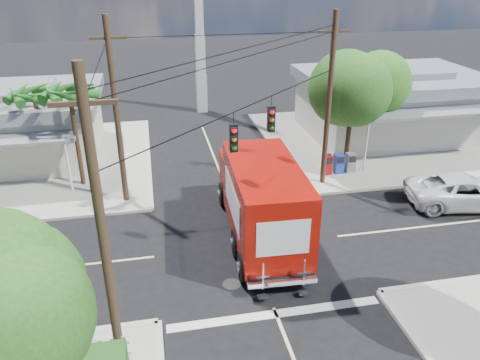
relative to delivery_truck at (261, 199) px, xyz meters
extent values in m
plane|color=black|center=(-0.64, -0.66, -1.89)|extent=(120.00, 120.00, 0.00)
cube|color=#9F9A90|center=(10.36, 10.34, -1.82)|extent=(14.00, 14.00, 0.14)
cube|color=#B4AF9F|center=(3.36, 10.34, -1.82)|extent=(0.25, 14.00, 0.14)
cube|color=#B4AF9F|center=(10.36, 3.34, -1.82)|extent=(14.00, 0.25, 0.14)
cube|color=#9F9A90|center=(-11.64, 10.34, -1.82)|extent=(14.00, 14.00, 0.14)
cube|color=#B4AF9F|center=(-4.64, 10.34, -1.82)|extent=(0.25, 14.00, 0.14)
cube|color=beige|center=(-0.64, 9.34, -1.88)|extent=(0.12, 12.00, 0.01)
cube|color=beige|center=(9.36, -0.66, -1.88)|extent=(12.00, 0.12, 0.01)
cube|color=silver|center=(-0.64, -4.96, -1.88)|extent=(7.50, 0.40, 0.01)
cube|color=beige|center=(11.86, 11.34, -0.05)|extent=(11.00, 8.00, 3.40)
cube|color=gray|center=(11.86, 11.34, 2.00)|extent=(11.80, 8.80, 0.70)
cube|color=gray|center=(11.86, 11.34, 2.50)|extent=(6.05, 4.40, 0.50)
cube|color=gray|center=(11.86, 6.44, 1.15)|extent=(9.90, 1.80, 0.15)
cylinder|color=silver|center=(7.46, 5.64, -0.30)|extent=(0.12, 0.12, 2.90)
cube|color=beige|center=(-12.64, 11.84, -0.15)|extent=(10.00, 8.00, 3.20)
cube|color=gray|center=(-12.64, 11.84, 1.80)|extent=(10.80, 8.80, 0.70)
cube|color=gray|center=(-12.64, 11.84, 2.30)|extent=(5.50, 4.40, 0.50)
cylinder|color=silver|center=(-8.64, 6.14, -0.40)|extent=(0.12, 0.12, 2.70)
cube|color=silver|center=(-0.14, 19.34, -0.39)|extent=(0.80, 0.80, 3.00)
cube|color=silver|center=(-0.14, 19.34, 2.61)|extent=(0.70, 0.70, 3.00)
cube|color=silver|center=(-0.14, 19.34, 5.61)|extent=(0.60, 0.60, 3.00)
sphere|color=#23511A|center=(-7.64, -8.16, 2.43)|extent=(3.71, 3.71, 3.71)
sphere|color=#23511A|center=(-7.29, -8.46, 2.31)|extent=(3.25, 3.25, 3.25)
cylinder|color=#422D1C|center=(6.56, 6.14, 0.30)|extent=(0.28, 0.28, 4.10)
sphere|color=#23511A|center=(6.56, 6.14, 2.86)|extent=(4.10, 4.10, 4.10)
sphere|color=#23511A|center=(6.16, 6.34, 3.12)|extent=(3.33, 3.33, 3.33)
sphere|color=#23511A|center=(6.91, 5.84, 2.73)|extent=(3.58, 3.58, 3.58)
cylinder|color=#422D1C|center=(9.16, 8.34, 0.05)|extent=(0.28, 0.28, 3.58)
sphere|color=#276918|center=(9.16, 8.34, 2.29)|extent=(3.58, 3.58, 3.58)
sphere|color=#276918|center=(8.76, 8.54, 2.51)|extent=(2.91, 2.91, 2.91)
sphere|color=#276918|center=(9.51, 8.04, 2.17)|extent=(3.14, 3.14, 3.14)
cylinder|color=#422D1C|center=(-8.14, 6.84, 0.75)|extent=(0.24, 0.24, 5.00)
cone|color=#205F1B|center=(-7.24, 6.84, 3.35)|extent=(0.50, 2.06, 0.98)
cone|color=#205F1B|center=(-7.58, 7.55, 3.35)|extent=(1.92, 1.68, 0.98)
cone|color=#205F1B|center=(-8.34, 7.72, 3.35)|extent=(2.12, 0.95, 0.98)
cone|color=#205F1B|center=(-8.95, 7.23, 3.35)|extent=(1.34, 2.07, 0.98)
cone|color=#205F1B|center=(-8.95, 6.45, 3.35)|extent=(1.34, 2.07, 0.98)
cone|color=#205F1B|center=(-8.34, 5.96, 3.35)|extent=(2.12, 0.95, 0.98)
cone|color=#205F1B|center=(-7.58, 6.14, 3.35)|extent=(1.92, 1.68, 0.98)
cylinder|color=#422D1C|center=(-10.14, 8.34, 0.55)|extent=(0.24, 0.24, 4.60)
cone|color=#205F1B|center=(-9.24, 8.34, 2.95)|extent=(0.50, 2.06, 0.98)
cone|color=#205F1B|center=(-9.58, 9.05, 2.95)|extent=(1.92, 1.68, 0.98)
cone|color=#205F1B|center=(-10.34, 9.22, 2.95)|extent=(2.12, 0.95, 0.98)
cone|color=#205F1B|center=(-10.95, 8.73, 2.95)|extent=(1.34, 2.07, 0.98)
cone|color=#205F1B|center=(-10.95, 7.95, 2.95)|extent=(1.34, 2.07, 0.98)
cone|color=#205F1B|center=(-10.34, 7.46, 2.95)|extent=(2.12, 0.95, 0.98)
cone|color=#205F1B|center=(-9.58, 7.64, 2.95)|extent=(1.92, 1.68, 0.98)
cylinder|color=#473321|center=(-5.84, -5.86, 2.61)|extent=(0.28, 0.28, 9.00)
cube|color=#473321|center=(-5.84, -5.86, 6.11)|extent=(1.60, 0.12, 0.12)
cylinder|color=#473321|center=(4.56, 4.54, 2.61)|extent=(0.28, 0.28, 9.00)
cube|color=#473321|center=(4.56, 4.54, 6.11)|extent=(1.60, 0.12, 0.12)
cylinder|color=#473321|center=(-5.84, 4.54, 2.61)|extent=(0.28, 0.28, 9.00)
cube|color=#473321|center=(-5.84, 4.54, 6.11)|extent=(1.60, 0.12, 0.12)
cylinder|color=black|center=(-0.64, -0.66, 4.31)|extent=(10.43, 10.43, 0.04)
cube|color=black|center=(-1.44, -1.46, 3.36)|extent=(0.30, 0.24, 1.05)
sphere|color=red|center=(-1.44, -1.60, 3.69)|extent=(0.20, 0.20, 0.20)
cube|color=black|center=(0.46, 0.44, 3.36)|extent=(0.30, 0.24, 1.05)
sphere|color=red|center=(0.46, 0.30, 3.69)|extent=(0.20, 0.20, 0.20)
cube|color=silver|center=(-8.44, -6.26, -1.00)|extent=(5.94, 0.05, 0.08)
cube|color=silver|center=(-5.64, -6.26, -1.25)|extent=(0.09, 0.06, 1.00)
cube|color=#A20E0E|center=(5.16, 5.54, -1.20)|extent=(0.50, 0.50, 1.10)
cube|color=#2241A7|center=(5.86, 5.54, -1.20)|extent=(0.50, 0.50, 1.10)
cube|color=slate|center=(6.56, 5.54, -1.20)|extent=(0.50, 0.50, 1.10)
cube|color=black|center=(0.01, 0.17, -1.30)|extent=(2.77, 8.37, 0.27)
cube|color=#A81108|center=(0.14, 3.40, -0.45)|extent=(2.62, 1.90, 2.33)
cube|color=black|center=(0.17, 4.14, -0.03)|extent=(2.24, 0.35, 1.01)
cube|color=silver|center=(0.17, 4.36, -1.20)|extent=(2.44, 0.22, 0.37)
cube|color=#A81108|center=(-0.03, -0.79, 0.29)|extent=(2.90, 6.25, 3.08)
cube|color=white|center=(1.31, -0.84, 0.45)|extent=(0.17, 3.82, 1.38)
cube|color=white|center=(-1.38, -0.73, 0.45)|extent=(0.17, 3.82, 1.38)
cube|color=white|center=(-0.16, -3.88, 0.45)|extent=(1.91, 0.10, 1.38)
cube|color=silver|center=(-0.16, -4.02, -1.30)|extent=(2.55, 0.37, 0.19)
cube|color=silver|center=(-0.91, -4.13, -0.88)|extent=(0.48, 0.08, 1.06)
cube|color=silver|center=(0.58, -4.19, -0.88)|extent=(0.48, 0.08, 1.06)
cylinder|color=black|center=(-1.09, 3.29, -1.30)|extent=(0.39, 1.18, 1.17)
cylinder|color=black|center=(1.35, 3.19, -1.30)|extent=(0.39, 1.18, 1.17)
cylinder|color=black|center=(-1.34, -2.86, -1.30)|extent=(0.39, 1.18, 1.17)
cylinder|color=black|center=(1.10, -2.95, -1.30)|extent=(0.39, 1.18, 1.17)
imported|color=silver|center=(10.56, 0.89, -1.11)|extent=(5.94, 3.50, 1.55)
camera|label=1|loc=(-4.33, -17.07, 9.16)|focal=35.00mm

